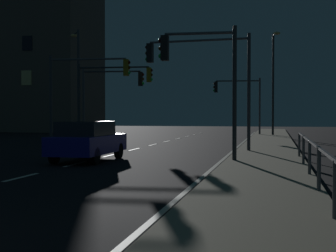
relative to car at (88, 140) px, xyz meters
name	(u,v)px	position (x,y,z in m)	size (l,w,h in m)	color
ground_plane	(114,155)	(0.01, 3.19, -0.82)	(112.00, 112.00, 0.00)	black
sidewalk_right	(267,156)	(6.90, 3.19, -0.75)	(2.94, 77.00, 0.14)	gray
lane_markings_center	(135,149)	(0.01, 6.69, -0.82)	(0.14, 50.00, 0.01)	silver
lane_edge_line	(235,149)	(5.19, 8.19, -0.82)	(0.14, 53.00, 0.01)	silver
car	(88,140)	(0.00, 0.00, 0.00)	(1.84, 4.41, 1.57)	navy
traffic_light_far_left	(201,67)	(4.50, 0.08, 2.81)	(2.98, 0.37, 5.01)	#2D3033
traffic_light_far_center	(112,86)	(-3.42, 13.14, 2.93)	(5.11, 0.56, 5.23)	#2D3033
traffic_light_mid_right	(238,94)	(4.13, 25.07, 2.78)	(4.08, 0.70, 4.88)	#4C4C51
traffic_light_near_right	(86,81)	(-3.59, 8.91, 2.98)	(4.89, 0.58, 5.32)	#38383D
traffic_light_far_right	(202,68)	(3.78, 5.50, 3.30)	(5.27, 0.66, 5.56)	#38383D
traffic_light_near_left	(111,89)	(-3.75, 13.92, 2.75)	(4.29, 0.66, 5.03)	#4C4C51
street_lamp_across_street	(274,75)	(7.12, 23.58, 4.31)	(0.65, 2.20, 8.40)	#2D3033
street_lamp_median	(78,75)	(-6.52, 14.83, 3.82)	(1.09, 1.27, 7.86)	#38383D
barrier_fence	(319,157)	(8.22, -7.00, 0.06)	(0.09, 18.72, 0.98)	#59595E
building_distant	(7,12)	(-22.76, 33.40, 12.79)	(19.91, 10.46, 27.21)	brown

